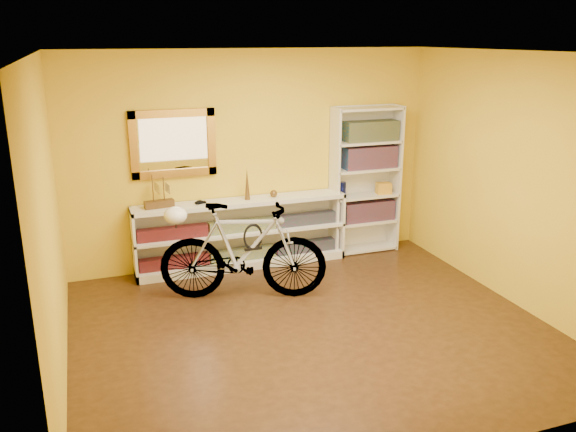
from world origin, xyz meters
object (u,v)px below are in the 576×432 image
object	(u,v)px
bicycle	(243,251)
helmet	(175,215)
bookcase	(365,181)
console_unit	(242,234)

from	to	relation	value
bicycle	helmet	distance (m)	0.81
helmet	bookcase	bearing A→B (deg)	15.49
console_unit	helmet	size ratio (longest dim) A/B	10.63
console_unit	helmet	world-z (taller)	helmet
bicycle	console_unit	bearing A→B (deg)	3.20
helmet	bicycle	bearing A→B (deg)	-17.44
bookcase	helmet	size ratio (longest dim) A/B	7.77
bicycle	helmet	bearing A→B (deg)	90.00
bookcase	bicycle	size ratio (longest dim) A/B	1.04
bicycle	helmet	world-z (taller)	bicycle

